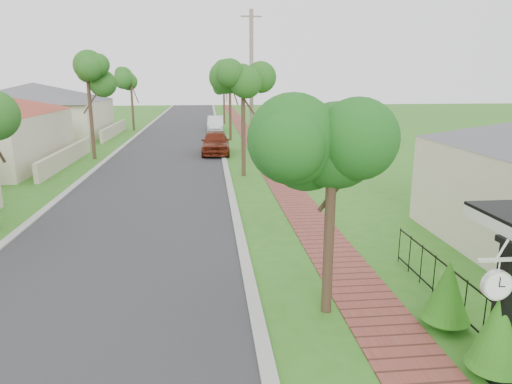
{
  "coord_description": "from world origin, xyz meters",
  "views": [
    {
      "loc": [
        -0.27,
        -7.39,
        5.0
      ],
      "look_at": [
        1.16,
        6.45,
        1.5
      ],
      "focal_mm": 32.0,
      "sensor_mm": 36.0,
      "label": 1
    }
  ],
  "objects_px": {
    "porch_post": "(504,317)",
    "near_tree": "(333,135)",
    "station_clock": "(497,283)",
    "parked_car_red": "(216,142)",
    "parked_car_white": "(216,124)",
    "utility_pole": "(251,87)"
  },
  "relations": [
    {
      "from": "porch_post",
      "to": "parked_car_white",
      "type": "distance_m",
      "value": 38.15
    },
    {
      "from": "parked_car_red",
      "to": "station_clock",
      "type": "distance_m",
      "value": 24.89
    },
    {
      "from": "parked_car_white",
      "to": "station_clock",
      "type": "relative_size",
      "value": 5.28
    },
    {
      "from": "parked_car_red",
      "to": "utility_pole",
      "type": "bearing_deg",
      "value": -54.51
    },
    {
      "from": "parked_car_white",
      "to": "utility_pole",
      "type": "bearing_deg",
      "value": -81.83
    },
    {
      "from": "porch_post",
      "to": "utility_pole",
      "type": "height_order",
      "value": "utility_pole"
    },
    {
      "from": "porch_post",
      "to": "near_tree",
      "type": "bearing_deg",
      "value": 133.23
    },
    {
      "from": "porch_post",
      "to": "utility_pole",
      "type": "xyz_separation_m",
      "value": [
        -2.25,
        21.0,
        3.33
      ]
    },
    {
      "from": "utility_pole",
      "to": "station_clock",
      "type": "bearing_deg",
      "value": -85.32
    },
    {
      "from": "porch_post",
      "to": "station_clock",
      "type": "bearing_deg",
      "value": -141.18
    },
    {
      "from": "near_tree",
      "to": "station_clock",
      "type": "relative_size",
      "value": 6.08
    },
    {
      "from": "parked_car_white",
      "to": "parked_car_red",
      "type": "bearing_deg",
      "value": -89.21
    },
    {
      "from": "porch_post",
      "to": "near_tree",
      "type": "relative_size",
      "value": 0.52
    },
    {
      "from": "parked_car_red",
      "to": "parked_car_white",
      "type": "bearing_deg",
      "value": 90.48
    },
    {
      "from": "porch_post",
      "to": "near_tree",
      "type": "height_order",
      "value": "near_tree"
    },
    {
      "from": "near_tree",
      "to": "station_clock",
      "type": "xyz_separation_m",
      "value": [
        1.85,
        -2.9,
        -1.93
      ]
    },
    {
      "from": "parked_car_red",
      "to": "parked_car_white",
      "type": "distance_m",
      "value": 13.77
    },
    {
      "from": "parked_car_red",
      "to": "utility_pole",
      "type": "height_order",
      "value": "utility_pole"
    },
    {
      "from": "utility_pole",
      "to": "parked_car_red",
      "type": "bearing_deg",
      "value": 124.03
    },
    {
      "from": "porch_post",
      "to": "parked_car_red",
      "type": "bearing_deg",
      "value": 100.29
    },
    {
      "from": "parked_car_white",
      "to": "near_tree",
      "type": "distance_m",
      "value": 35.61
    },
    {
      "from": "station_clock",
      "to": "parked_car_red",
      "type": "bearing_deg",
      "value": 98.99
    }
  ]
}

